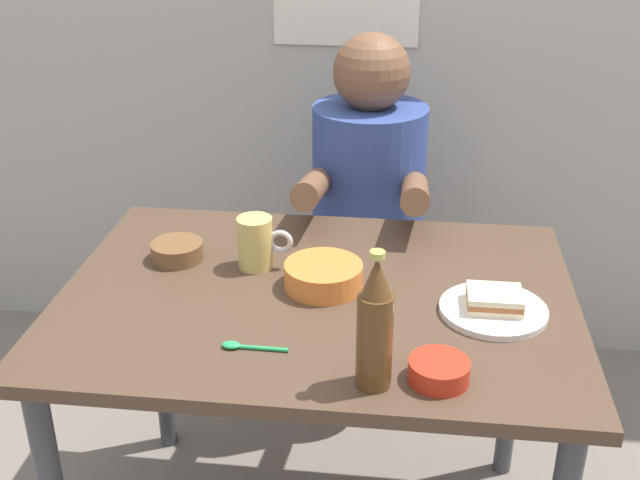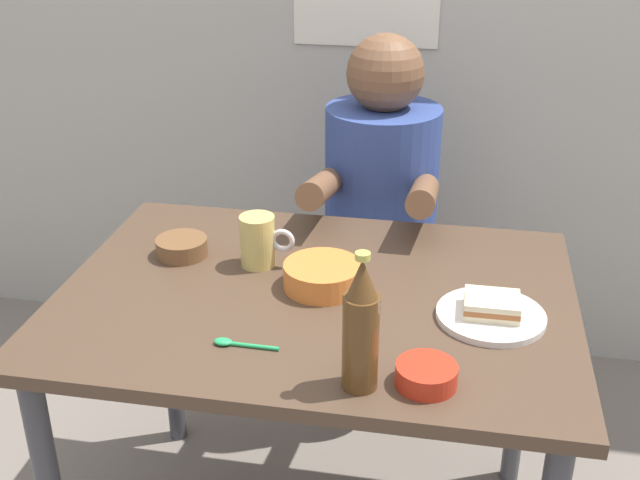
# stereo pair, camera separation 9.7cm
# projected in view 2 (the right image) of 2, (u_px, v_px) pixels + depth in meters

# --- Properties ---
(dining_table) EXTENTS (1.10, 0.80, 0.74)m
(dining_table) POSITION_uv_depth(u_px,v_px,m) (316.00, 329.00, 1.73)
(dining_table) COLOR #4C3828
(dining_table) RESTS_ON ground
(stool) EXTENTS (0.34, 0.34, 0.45)m
(stool) POSITION_uv_depth(u_px,v_px,m) (377.00, 305.00, 2.41)
(stool) COLOR #4C4C51
(stool) RESTS_ON ground
(person_seated) EXTENTS (0.33, 0.56, 0.72)m
(person_seated) POSITION_uv_depth(u_px,v_px,m) (381.00, 180.00, 2.21)
(person_seated) COLOR #33478C
(person_seated) RESTS_ON stool
(plate_orange) EXTENTS (0.22, 0.22, 0.01)m
(plate_orange) POSITION_uv_depth(u_px,v_px,m) (491.00, 316.00, 1.59)
(plate_orange) COLOR silver
(plate_orange) RESTS_ON dining_table
(sandwich) EXTENTS (0.11, 0.09, 0.04)m
(sandwich) POSITION_uv_depth(u_px,v_px,m) (492.00, 305.00, 1.58)
(sandwich) COLOR beige
(sandwich) RESTS_ON plate_orange
(beer_mug) EXTENTS (0.13, 0.08, 0.12)m
(beer_mug) POSITION_uv_depth(u_px,v_px,m) (259.00, 241.00, 1.78)
(beer_mug) COLOR #D1BC66
(beer_mug) RESTS_ON dining_table
(beer_bottle) EXTENTS (0.06, 0.06, 0.26)m
(beer_bottle) POSITION_uv_depth(u_px,v_px,m) (361.00, 328.00, 1.34)
(beer_bottle) COLOR #593819
(beer_bottle) RESTS_ON dining_table
(condiment_bowl_brown) EXTENTS (0.12, 0.12, 0.04)m
(condiment_bowl_brown) POSITION_uv_depth(u_px,v_px,m) (182.00, 246.00, 1.84)
(condiment_bowl_brown) COLOR brown
(condiment_bowl_brown) RESTS_ON dining_table
(soup_bowl_orange) EXTENTS (0.17, 0.17, 0.05)m
(soup_bowl_orange) POSITION_uv_depth(u_px,v_px,m) (323.00, 275.00, 1.70)
(soup_bowl_orange) COLOR orange
(soup_bowl_orange) RESTS_ON dining_table
(sauce_bowl_chili) EXTENTS (0.11, 0.11, 0.04)m
(sauce_bowl_chili) POSITION_uv_depth(u_px,v_px,m) (426.00, 374.00, 1.38)
(sauce_bowl_chili) COLOR red
(sauce_bowl_chili) RESTS_ON dining_table
(spoon) EXTENTS (0.13, 0.02, 0.01)m
(spoon) POSITION_uv_depth(u_px,v_px,m) (234.00, 343.00, 1.50)
(spoon) COLOR #26A559
(spoon) RESTS_ON dining_table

